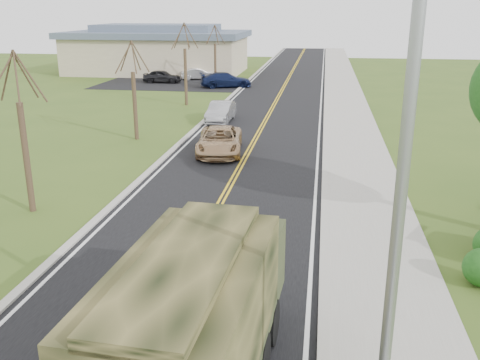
# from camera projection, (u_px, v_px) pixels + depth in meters

# --- Properties ---
(road) EXTENTS (8.00, 120.00, 0.01)m
(road) POSITION_uv_depth(u_px,v_px,m) (279.00, 96.00, 47.82)
(road) COLOR black
(road) RESTS_ON ground
(curb_right) EXTENTS (0.30, 120.00, 0.12)m
(curb_right) POSITION_uv_depth(u_px,v_px,m) (326.00, 96.00, 47.20)
(curb_right) COLOR #9E998E
(curb_right) RESTS_ON ground
(sidewalk_right) EXTENTS (3.20, 120.00, 0.10)m
(sidewalk_right) POSITION_uv_depth(u_px,v_px,m) (346.00, 97.00, 46.95)
(sidewalk_right) COLOR #9E998E
(sidewalk_right) RESTS_ON ground
(curb_left) EXTENTS (0.30, 120.00, 0.10)m
(curb_left) POSITION_uv_depth(u_px,v_px,m) (233.00, 94.00, 48.41)
(curb_left) COLOR #9E998E
(curb_left) RESTS_ON ground
(street_light) EXTENTS (1.65, 0.22, 8.00)m
(street_light) POSITION_uv_depth(u_px,v_px,m) (390.00, 229.00, 7.65)
(street_light) COLOR gray
(street_light) RESTS_ON ground
(bare_tree_a) EXTENTS (1.93, 2.26, 6.08)m
(bare_tree_a) POSITION_uv_depth(u_px,v_px,m) (25.00, 145.00, 19.82)
(bare_tree_a) COLOR #38281C
(bare_tree_a) RESTS_ON ground
(bare_tree_b) EXTENTS (1.83, 2.14, 5.73)m
(bare_tree_b) POSITION_uv_depth(u_px,v_px,m) (134.00, 98.00, 31.15)
(bare_tree_b) COLOR #38281C
(bare_tree_b) RESTS_ON ground
(bare_tree_c) EXTENTS (2.04, 2.39, 6.42)m
(bare_tree_c) POSITION_uv_depth(u_px,v_px,m) (185.00, 70.00, 42.35)
(bare_tree_c) COLOR #38281C
(bare_tree_c) RESTS_ON ground
(bare_tree_d) EXTENTS (1.88, 2.20, 5.91)m
(bare_tree_d) POSITION_uv_depth(u_px,v_px,m) (215.00, 59.00, 53.70)
(bare_tree_d) COLOR #38281C
(bare_tree_d) RESTS_ON ground
(commercial_building) EXTENTS (25.50, 21.50, 5.65)m
(commercial_building) POSITION_uv_depth(u_px,v_px,m) (158.00, 50.00, 64.35)
(commercial_building) COLOR tan
(commercial_building) RESTS_ON ground
(military_truck) EXTENTS (2.79, 7.03, 3.44)m
(military_truck) POSITION_uv_depth(u_px,v_px,m) (199.00, 313.00, 10.09)
(military_truck) COLOR black
(military_truck) RESTS_ON ground
(suv_champagne) EXTENTS (2.92, 5.22, 1.38)m
(suv_champagne) POSITION_uv_depth(u_px,v_px,m) (220.00, 141.00, 28.58)
(suv_champagne) COLOR tan
(suv_champagne) RESTS_ON ground
(sedan_silver) EXTENTS (1.50, 4.18, 1.37)m
(sedan_silver) POSITION_uv_depth(u_px,v_px,m) (221.00, 112.00, 36.60)
(sedan_silver) COLOR #9F9EA3
(sedan_silver) RESTS_ON ground
(lot_car_dark) EXTENTS (3.96, 1.63, 1.34)m
(lot_car_dark) POSITION_uv_depth(u_px,v_px,m) (162.00, 76.00, 55.79)
(lot_car_dark) COLOR black
(lot_car_dark) RESTS_ON ground
(lot_car_silver) EXTENTS (3.94, 2.36, 1.23)m
(lot_car_silver) POSITION_uv_depth(u_px,v_px,m) (198.00, 74.00, 58.46)
(lot_car_silver) COLOR #B9B9BE
(lot_car_silver) RESTS_ON ground
(lot_car_navy) EXTENTS (5.41, 3.56, 1.46)m
(lot_car_navy) POSITION_uv_depth(u_px,v_px,m) (226.00, 80.00, 52.61)
(lot_car_navy) COLOR #0F1738
(lot_car_navy) RESTS_ON ground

